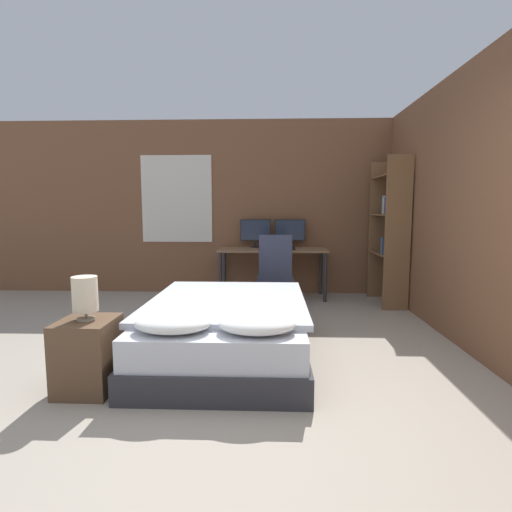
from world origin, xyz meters
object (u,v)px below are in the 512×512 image
at_px(bedside_lamp, 85,295).
at_px(computer_mouse, 293,249).
at_px(monitor_left, 255,231).
at_px(desk, 273,254).
at_px(keyboard, 273,249).
at_px(bookshelf, 391,226).
at_px(bed, 227,329).
at_px(nightstand, 88,355).
at_px(monitor_right, 290,231).
at_px(office_chair, 275,280).

xyz_separation_m(bedside_lamp, computer_mouse, (1.65, 2.96, 0.04)).
bearing_deg(monitor_left, desk, -38.27).
xyz_separation_m(keyboard, bookshelf, (1.61, -0.19, 0.35)).
bearing_deg(desk, bed, -99.74).
xyz_separation_m(nightstand, monitor_right, (1.63, 3.38, 0.72)).
distance_m(bed, bedside_lamp, 1.27).
bearing_deg(desk, monitor_left, 141.73).
xyz_separation_m(nightstand, monitor_left, (1.09, 3.38, 0.72)).
relative_size(bedside_lamp, monitor_right, 0.68).
bearing_deg(bedside_lamp, office_chair, 59.81).
relative_size(nightstand, computer_mouse, 7.59).
height_order(bedside_lamp, monitor_left, monitor_left).
height_order(bed, office_chair, office_chair).
xyz_separation_m(bedside_lamp, keyboard, (1.36, 2.96, 0.03)).
bearing_deg(monitor_right, desk, -141.73).
relative_size(desk, bookshelf, 0.80).
height_order(nightstand, computer_mouse, computer_mouse).
relative_size(bed, keyboard, 4.95).
bearing_deg(bedside_lamp, bookshelf, 42.94).
xyz_separation_m(desk, computer_mouse, (0.29, -0.21, 0.10)).
bearing_deg(keyboard, desk, 90.00).
bearing_deg(keyboard, bedside_lamp, -114.69).
height_order(bed, computer_mouse, computer_mouse).
relative_size(monitor_left, keyboard, 1.16).
height_order(keyboard, bookshelf, bookshelf).
bearing_deg(bed, desk, 80.26).
bearing_deg(keyboard, monitor_left, 122.57).
bearing_deg(monitor_left, office_chair, -73.06).
bearing_deg(bed, bookshelf, 45.24).
relative_size(desk, office_chair, 1.60).
bearing_deg(monitor_right, bed, -104.47).
bearing_deg(bookshelf, desk, 166.15).
bearing_deg(bed, monitor_left, 86.68).
xyz_separation_m(desk, keyboard, (0.00, -0.21, 0.09)).
bearing_deg(keyboard, computer_mouse, 0.00).
height_order(bed, nightstand, bed).
distance_m(bedside_lamp, keyboard, 3.26).
height_order(nightstand, office_chair, office_chair).
xyz_separation_m(office_chair, bookshelf, (1.58, 0.37, 0.70)).
relative_size(monitor_right, keyboard, 1.16).
height_order(monitor_right, office_chair, monitor_right).
bearing_deg(bedside_lamp, computer_mouse, 60.81).
xyz_separation_m(bed, monitor_left, (0.15, 2.66, 0.73)).
bearing_deg(bed, keyboard, 79.39).
xyz_separation_m(bedside_lamp, desk, (1.36, 3.17, -0.06)).
height_order(computer_mouse, bookshelf, bookshelf).
bearing_deg(office_chair, monitor_left, 106.94).
relative_size(bed, bedside_lamp, 6.30).
bearing_deg(monitor_right, computer_mouse, -86.30).
bearing_deg(office_chair, desk, 92.44).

